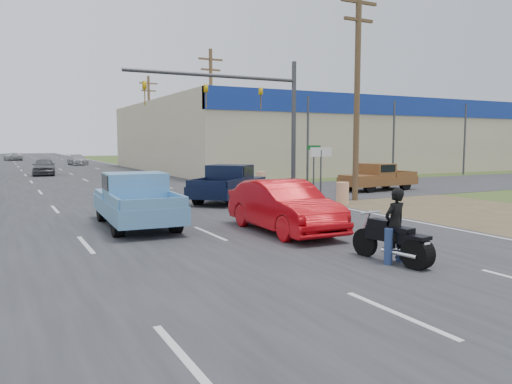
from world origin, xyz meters
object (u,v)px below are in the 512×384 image
motorcycle (396,243)px  distant_car_silver (78,160)px  brown_pickup (377,177)px  red_convertible (284,207)px  blue_pickup (135,199)px  rider (395,228)px  distant_car_grey (44,167)px  distant_car_white (13,157)px  navy_pickup (230,183)px

motorcycle → distant_car_silver: distant_car_silver is taller
motorcycle → brown_pickup: (11.30, 13.69, 0.29)m
red_convertible → blue_pickup: size_ratio=0.89×
rider → brown_pickup: bearing=-137.6°
red_convertible → rider: bearing=-86.3°
motorcycle → distant_car_grey: 37.04m
motorcycle → rider: 0.32m
distant_car_grey → brown_pickup: bearing=-49.6°
distant_car_grey → distant_car_white: (-1.34, 38.22, -0.12)m
motorcycle → rider: size_ratio=1.36×
rider → brown_pickup: size_ratio=0.34×
motorcycle → brown_pickup: bearing=42.6°
blue_pickup → distant_car_white: size_ratio=1.25×
distant_car_silver → distant_car_white: size_ratio=1.01×
motorcycle → navy_pickup: size_ratio=0.43×
distant_car_grey → distant_car_silver: 19.06m
rider → navy_pickup: size_ratio=0.32×
rider → distant_car_silver: (0.63, 55.04, -0.18)m
blue_pickup → red_convertible: bearing=-38.2°
motorcycle → distant_car_silver: bearing=81.4°
blue_pickup → distant_car_grey: size_ratio=1.27×
brown_pickup → distant_car_grey: brown_pickup is taller
motorcycle → blue_pickup: 8.86m
motorcycle → distant_car_grey: size_ratio=0.52×
red_convertible → distant_car_silver: (0.84, 50.44, -0.16)m
red_convertible → distant_car_silver: bearing=90.1°
rider → distant_car_white: rider is taller
blue_pickup → brown_pickup: size_ratio=1.13×
distant_car_white → rider: bearing=84.6°
blue_pickup → navy_pickup: size_ratio=1.06×
navy_pickup → rider: bearing=-50.6°
brown_pickup → distant_car_white: (-17.20, 61.28, -0.18)m
red_convertible → navy_pickup: size_ratio=0.94×
rider → navy_pickup: (1.66, 12.71, 0.05)m
distant_car_silver → distant_car_grey: bearing=-110.4°
rider → blue_pickup: blue_pickup is taller
distant_car_silver → navy_pickup: bearing=-93.3°
rider → distant_car_grey: rider is taller
motorcycle → navy_pickup: 12.88m
brown_pickup → distant_car_silver: brown_pickup is taller
distant_car_grey → distant_car_white: 38.24m
brown_pickup → distant_car_white: size_ratio=1.11×
red_convertible → rider: rider is taller
red_convertible → rider: (0.22, -4.60, 0.02)m
distant_car_silver → rider: bearing=-95.3°
navy_pickup → brown_pickup: (9.65, 0.92, -0.08)m
blue_pickup → distant_car_silver: (4.61, 47.19, -0.26)m
navy_pickup → brown_pickup: 9.69m
distant_car_grey → blue_pickup: bearing=-83.0°
distant_car_white → distant_car_grey: bearing=82.1°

